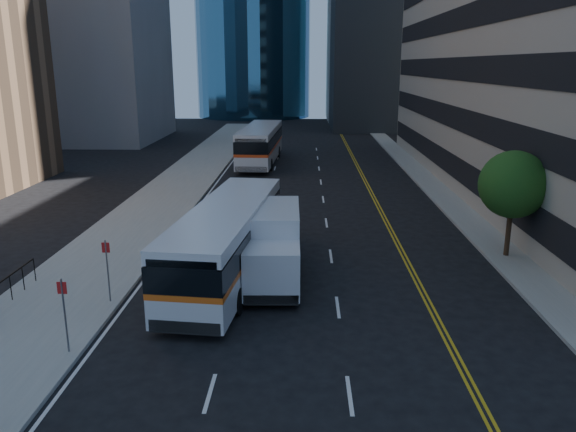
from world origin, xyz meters
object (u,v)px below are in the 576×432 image
Objects in this scene: street_tree at (513,185)px; bus_rear at (260,143)px; box_truck at (273,245)px; bus_front at (228,239)px.

bus_rear is at bearing 117.66° from street_tree.
box_truck is at bearing -163.67° from street_tree.
street_tree is 13.60m from bus_front.
bus_front is at bearing 168.34° from box_truck.
street_tree is 11.78m from box_truck.
bus_rear is (-13.99, 26.69, -1.75)m from street_tree.
bus_rear reaches higher than box_truck.
bus_rear is 30.09m from box_truck.
box_truck is at bearing -4.20° from bus_front.
bus_rear is 2.10× the size of box_truck.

